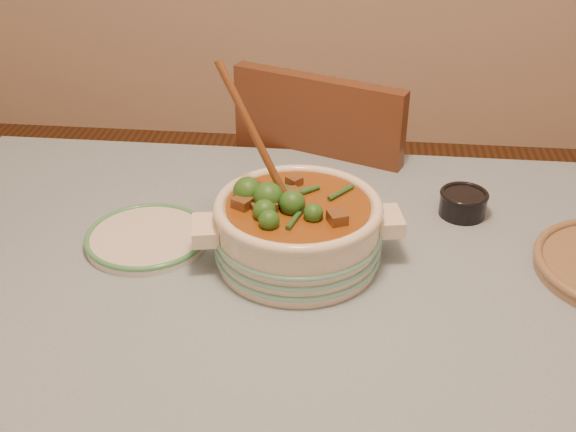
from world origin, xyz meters
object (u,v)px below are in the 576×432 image
object	(u,v)px
white_plate	(147,237)
dining_table	(305,316)
condiment_bowl	(463,202)
stew_casserole	(298,225)
chair_far	(333,206)

from	to	relation	value
white_plate	dining_table	bearing A→B (deg)	-14.81
condiment_bowl	dining_table	bearing A→B (deg)	-139.85
stew_casserole	white_plate	world-z (taller)	stew_casserole
stew_casserole	white_plate	xyz separation A→B (m)	(-0.30, 0.03, -0.07)
condiment_bowl	chair_far	size ratio (longest dim) A/B	0.11
dining_table	chair_far	distance (m)	0.66
condiment_bowl	chair_far	bearing A→B (deg)	127.12
stew_casserole	dining_table	bearing A→B (deg)	-69.20
white_plate	condiment_bowl	size ratio (longest dim) A/B	2.39
stew_casserole	white_plate	size ratio (longest dim) A/B	1.62
dining_table	chair_far	bearing A→B (deg)	87.94
white_plate	chair_far	world-z (taller)	chair_far
white_plate	stew_casserole	bearing A→B (deg)	-5.78
stew_casserole	condiment_bowl	distance (m)	0.39
white_plate	chair_far	size ratio (longest dim) A/B	0.26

